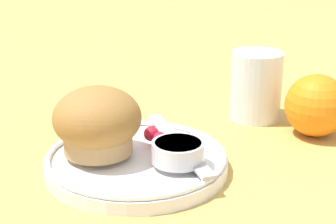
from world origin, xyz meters
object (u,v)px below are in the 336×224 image
muffin (97,122)px  juice_glass (256,86)px  orange_fruit (316,105)px  butter_knife (178,143)px

muffin → juice_glass: bearing=97.2°
orange_fruit → juice_glass: juice_glass is taller
butter_knife → juice_glass: (-0.06, 0.16, 0.02)m
orange_fruit → butter_knife: bearing=-97.2°
juice_glass → butter_knife: bearing=-69.3°
butter_knife → juice_glass: bearing=123.4°
orange_fruit → juice_glass: size_ratio=0.85×
muffin → orange_fruit: (0.05, 0.26, -0.01)m
butter_knife → juice_glass: juice_glass is taller
muffin → butter_knife: muffin is taller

